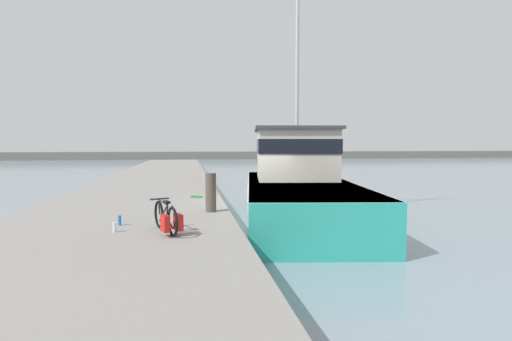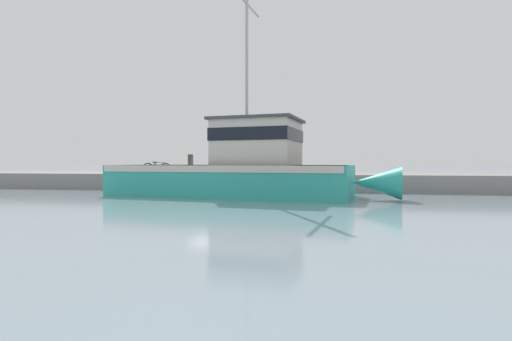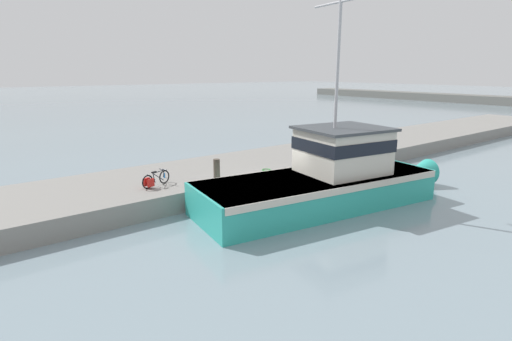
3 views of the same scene
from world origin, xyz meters
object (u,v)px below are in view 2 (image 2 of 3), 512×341
object	(u,v)px
water_bottle_on_curb	(166,171)
bicycle_touring	(154,168)
fishing_boat_main	(242,168)
mooring_post	(190,164)
water_bottle_by_bike	(178,171)

from	to	relation	value
water_bottle_on_curb	bicycle_touring	bearing A→B (deg)	-14.82
fishing_boat_main	mooring_post	size ratio (longest dim) A/B	12.05
fishing_boat_main	water_bottle_on_curb	world-z (taller)	fishing_boat_main
mooring_post	water_bottle_by_bike	world-z (taller)	mooring_post
fishing_boat_main	mooring_post	distance (m)	5.13
bicycle_touring	water_bottle_on_curb	xyz separation A→B (m)	(-1.15, 0.30, -0.21)
fishing_boat_main	bicycle_touring	world-z (taller)	fishing_boat_main
mooring_post	water_bottle_by_bike	size ratio (longest dim) A/B	4.64
fishing_boat_main	bicycle_touring	size ratio (longest dim) A/B	8.48
water_bottle_by_bike	water_bottle_on_curb	bearing A→B (deg)	-88.76
fishing_boat_main	water_bottle_on_curb	xyz separation A→B (m)	(-5.80, -6.04, -0.27)
fishing_boat_main	water_bottle_by_bike	distance (m)	7.86
bicycle_touring	mooring_post	distance (m)	2.88
bicycle_touring	water_bottle_on_curb	bearing A→B (deg)	145.55
bicycle_touring	water_bottle_by_bike	bearing A→B (deg)	117.94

